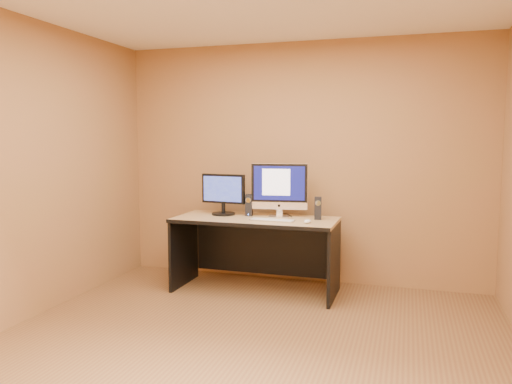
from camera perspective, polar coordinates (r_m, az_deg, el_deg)
floor at (r=3.86m, az=-1.52°, el=-17.80°), size 4.00×4.00×0.00m
walls at (r=3.54m, az=-1.58°, el=1.81°), size 4.00×4.00×2.60m
desk at (r=5.15m, az=-0.07°, el=-7.19°), size 1.65×0.74×0.76m
imac at (r=5.12m, az=2.65°, el=0.27°), size 0.61×0.30×0.57m
second_monitor at (r=5.28m, az=-3.75°, el=-0.29°), size 0.52×0.29×0.43m
speaker_left at (r=5.21m, az=-0.80°, el=-1.50°), size 0.08×0.08×0.23m
speaker_right at (r=5.01m, az=7.09°, el=-1.85°), size 0.08×0.09×0.23m
keyboard at (r=4.89m, az=1.84°, el=-3.23°), size 0.45×0.14×0.02m
mouse at (r=4.80m, az=5.89°, el=-3.34°), size 0.08×0.11×0.04m
cable_a at (r=5.25m, az=3.83°, el=-2.66°), size 0.11×0.21×0.01m
cable_b at (r=5.31m, az=2.68°, el=-2.55°), size 0.12×0.15×0.01m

